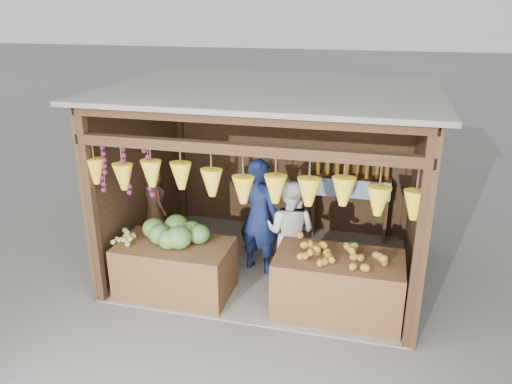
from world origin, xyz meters
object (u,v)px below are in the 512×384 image
Objects in this scene: man_standing at (259,216)px; woman_standing at (290,232)px; counter_right at (338,286)px; vendor_seated at (154,200)px; counter_left at (175,269)px.

man_standing is 0.53m from woman_standing.
man_standing is at bearing 145.84° from counter_right.
woman_standing is 1.41× the size of vendor_seated.
woman_standing reaches higher than vendor_seated.
vendor_seated reaches higher than counter_right.
woman_standing is at bearing -150.28° from vendor_seated.
counter_left is at bearing 166.05° from vendor_seated.
vendor_seated is at bearing 125.41° from counter_left.
counter_left is at bearing 37.66° from woman_standing.
woman_standing is at bearing 137.99° from counter_right.
man_standing is (0.92, 0.88, 0.49)m from counter_left.
counter_right is 1.04× the size of woman_standing.
counter_left is 1.39× the size of vendor_seated.
counter_right is 1.47× the size of vendor_seated.
vendor_seated reaches higher than counter_left.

